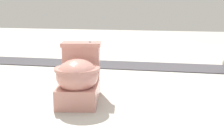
% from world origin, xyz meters
% --- Properties ---
extents(ground_plane, '(14.00, 14.00, 0.00)m').
position_xyz_m(ground_plane, '(0.00, 0.00, 0.00)').
color(ground_plane, '#B7B2A8').
extents(gravel_strip, '(0.56, 8.00, 0.01)m').
position_xyz_m(gravel_strip, '(-1.38, 0.50, 0.01)').
color(gravel_strip, '#423F44').
rests_on(gravel_strip, ground).
extents(toilet, '(0.68, 0.47, 0.52)m').
position_xyz_m(toilet, '(0.28, -0.18, 0.22)').
color(toilet, tan).
rests_on(toilet, ground).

